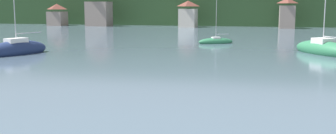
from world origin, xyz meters
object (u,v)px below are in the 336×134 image
object	(u,v)px
shore_building_westcentral	(99,10)
sailboat_far_6	(323,49)
shore_building_eastcentral	(287,14)
sailboat_far_11	(216,42)
shore_building_central	(188,14)
sailboat_far_3	(17,50)
shore_building_west	(57,15)

from	to	relation	value
shore_building_westcentral	sailboat_far_6	bearing A→B (deg)	-46.82
shore_building_westcentral	shore_building_eastcentral	world-z (taller)	shore_building_westcentral
shore_building_westcentral	sailboat_far_11	world-z (taller)	shore_building_westcentral
shore_building_westcentral	shore_building_central	xyz separation A→B (m)	(23.06, 0.17, -1.04)
shore_building_westcentral	sailboat_far_6	size ratio (longest dim) A/B	0.91
shore_building_eastcentral	sailboat_far_3	world-z (taller)	sailboat_far_3
sailboat_far_3	shore_building_eastcentral	bearing A→B (deg)	172.65
shore_building_eastcentral	sailboat_far_11	world-z (taller)	shore_building_eastcentral
shore_building_eastcentral	sailboat_far_11	size ratio (longest dim) A/B	0.99
shore_building_central	sailboat_far_11	xyz separation A→B (m)	(11.40, -40.98, -2.81)
sailboat_far_3	sailboat_far_11	world-z (taller)	sailboat_far_3
sailboat_far_11	shore_building_westcentral	bearing A→B (deg)	-78.31
shore_building_westcentral	shore_building_central	world-z (taller)	shore_building_westcentral
shore_building_west	sailboat_far_6	world-z (taller)	sailboat_far_6
sailboat_far_3	sailboat_far_11	size ratio (longest dim) A/B	1.68
shore_building_central	shore_building_westcentral	bearing A→B (deg)	-179.58
shore_building_west	sailboat_far_11	world-z (taller)	sailboat_far_11
shore_building_westcentral	sailboat_far_3	bearing A→B (deg)	-75.80
shore_building_westcentral	shore_building_central	distance (m)	23.09
shore_building_west	shore_building_eastcentral	bearing A→B (deg)	0.54
shore_building_eastcentral	sailboat_far_6	size ratio (longest dim) A/B	0.74
sailboat_far_6	shore_building_westcentral	bearing A→B (deg)	10.01
shore_building_central	sailboat_far_6	distance (m)	56.11
sailboat_far_11	shore_building_eastcentral	bearing A→B (deg)	-134.33
shore_building_west	shore_building_eastcentral	world-z (taller)	shore_building_eastcentral
shore_building_west	sailboat_far_11	size ratio (longest dim) A/B	0.81
shore_building_eastcentral	sailboat_far_11	distance (m)	42.82
shore_building_west	shore_building_central	distance (m)	34.60
sailboat_far_11	sailboat_far_3	bearing A→B (deg)	13.26
shore_building_west	sailboat_far_6	size ratio (longest dim) A/B	0.60
sailboat_far_3	sailboat_far_6	distance (m)	33.47
shore_building_west	sailboat_far_6	distance (m)	77.30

